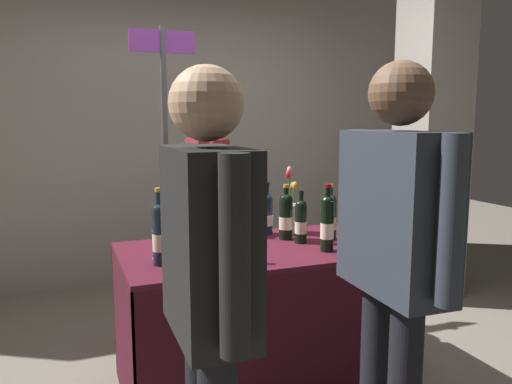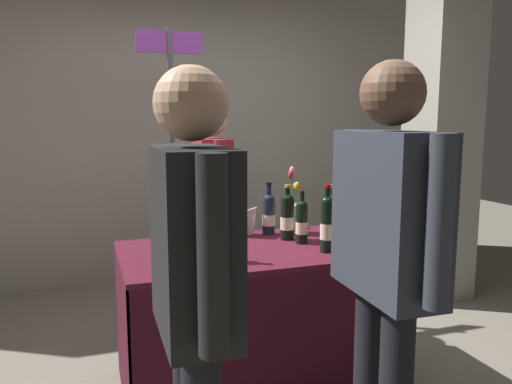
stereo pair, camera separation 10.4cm
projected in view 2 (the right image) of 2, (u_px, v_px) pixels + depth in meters
The scene contains 23 objects.
ground_plane at pixel (256, 382), 2.78m from camera, with size 12.00×12.00×0.00m, color gray.
back_partition at pixel (180, 128), 4.54m from camera, with size 6.57×0.12×2.74m, color #9E998E.
concrete_pillar at pixel (442, 113), 3.96m from camera, with size 0.45×0.45×2.99m, color gray.
tasting_table at pixel (256, 290), 2.70m from camera, with size 1.42×0.80×0.77m.
featured_wine_bottle at pixel (287, 216), 2.83m from camera, with size 0.08×0.08×0.32m.
display_bottle_0 at pixel (269, 213), 2.97m from camera, with size 0.08×0.08×0.31m.
display_bottle_1 at pixel (366, 228), 2.56m from camera, with size 0.08×0.08×0.29m.
display_bottle_2 at pixel (365, 223), 2.70m from camera, with size 0.08×0.08×0.29m.
display_bottle_3 at pixel (348, 226), 2.50m from camera, with size 0.08×0.08×0.35m.
display_bottle_4 at pixel (158, 232), 2.35m from camera, with size 0.07×0.07×0.37m.
display_bottle_5 at pixel (332, 216), 2.83m from camera, with size 0.08×0.08×0.32m.
display_bottle_6 at pixel (210, 235), 2.40m from camera, with size 0.07×0.07×0.30m.
display_bottle_7 at pixel (302, 221), 2.75m from camera, with size 0.07×0.07×0.29m.
display_bottle_8 at pixel (327, 223), 2.56m from camera, with size 0.07×0.07×0.35m.
wine_glass_near_vendor at pixel (158, 238), 2.46m from camera, with size 0.07×0.07×0.14m.
wine_glass_mid at pixel (206, 220), 2.85m from camera, with size 0.07×0.07×0.15m.
wine_glass_near_taster at pixel (180, 227), 2.70m from camera, with size 0.07×0.07×0.14m.
flower_vase at pixel (294, 214), 3.01m from camera, with size 0.10×0.10×0.40m.
brochure_stand at pixel (250, 222), 2.92m from camera, with size 0.12×0.01×0.16m, color silver.
vendor_presenter at pixel (212, 197), 3.46m from camera, with size 0.22×0.56×1.55m.
taster_foreground_right at pixel (387, 245), 1.79m from camera, with size 0.23×0.65×1.65m.
taster_foreground_left at pixel (194, 282), 1.52m from camera, with size 0.22×0.59×1.60m.
booth_signpost at pixel (172, 144), 3.69m from camera, with size 0.47×0.04×2.11m.
Camera 2 is at (-0.85, -2.45, 1.45)m, focal length 35.13 mm.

